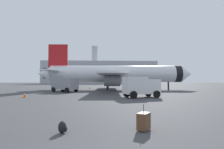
# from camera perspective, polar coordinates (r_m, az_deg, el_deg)

# --- Properties ---
(airplane_at_gate) EXTENTS (35.71, 32.16, 10.50)m
(airplane_at_gate) POSITION_cam_1_polar(r_m,az_deg,el_deg) (40.88, 1.10, 0.16)
(airplane_at_gate) COLOR white
(airplane_at_gate) RESTS_ON ground
(service_truck) EXTENTS (5.23, 4.44, 2.90)m
(service_truck) POSITION_cam_1_polar(r_m,az_deg,el_deg) (33.98, -15.03, -2.78)
(service_truck) COLOR gray
(service_truck) RESTS_ON ground
(cargo_van) EXTENTS (4.76, 3.26, 2.60)m
(cargo_van) POSITION_cam_1_polar(r_m,az_deg,el_deg) (22.41, 9.28, -3.66)
(cargo_van) COLOR white
(cargo_van) RESTS_ON ground
(safety_cone_near) EXTENTS (0.44, 0.44, 0.60)m
(safety_cone_near) POSITION_cam_1_polar(r_m,az_deg,el_deg) (46.34, -7.27, -4.24)
(safety_cone_near) COLOR #F2590C
(safety_cone_near) RESTS_ON ground
(safety_cone_mid) EXTENTS (0.44, 0.44, 0.64)m
(safety_cone_mid) POSITION_cam_1_polar(r_m,az_deg,el_deg) (24.83, -26.25, -5.94)
(safety_cone_mid) COLOR #F2590C
(safety_cone_mid) RESTS_ON ground
(rolling_suitcase) EXTENTS (0.69, 0.75, 1.10)m
(rolling_suitcase) POSITION_cam_1_polar(r_m,az_deg,el_deg) (7.88, 10.16, -14.55)
(rolling_suitcase) COLOR brown
(rolling_suitcase) RESTS_ON ground
(traveller_backpack) EXTENTS (0.36, 0.40, 0.48)m
(traveller_backpack) POSITION_cam_1_polar(r_m,az_deg,el_deg) (7.68, -15.60, -16.05)
(traveller_backpack) COLOR black
(traveller_backpack) RESTS_ON ground
(terminal_building) EXTENTS (79.62, 23.16, 27.77)m
(terminal_building) POSITION_cam_1_polar(r_m,az_deg,el_deg) (131.63, -3.85, 0.56)
(terminal_building) COLOR #B2B2B7
(terminal_building) RESTS_ON ground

